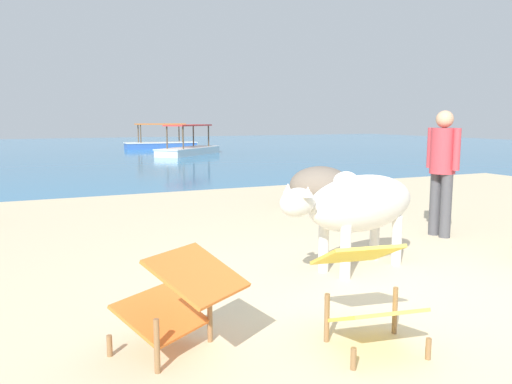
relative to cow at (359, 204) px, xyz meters
The scene contains 9 objects.
sand_beach 1.05m from the cow, 103.52° to the right, with size 18.00×14.00×0.04m, color beige.
water_surface 21.23m from the cow, 90.51° to the left, with size 60.00×36.00×0.03m, color teal.
cow is the anchor object (origin of this frame).
deck_chair_near 2.46m from the cow, 153.17° to the right, with size 0.86×0.93×0.68m.
deck_chair_far 1.74m from the cow, 123.93° to the right, with size 0.65×0.84×0.68m.
person_standing 2.04m from the cow, 23.08° to the left, with size 0.32×0.51×1.62m.
shore_rock_medium 3.89m from the cow, 63.95° to the left, with size 1.08×0.89×0.69m, color gray.
boat_white 17.41m from the cow, 78.44° to the left, with size 3.49×3.33×1.29m.
boat_blue 22.65m from the cow, 80.86° to the left, with size 3.72×1.32×1.29m.
Camera 1 is at (-2.85, -3.40, 1.56)m, focal length 36.06 mm.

